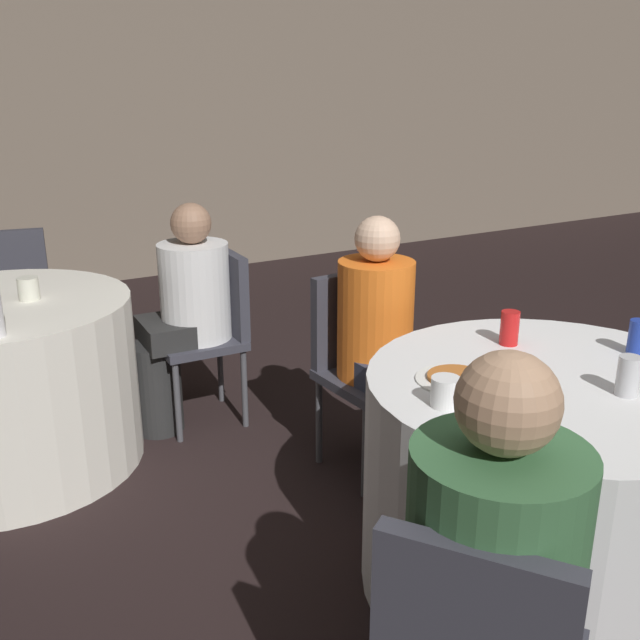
{
  "coord_description": "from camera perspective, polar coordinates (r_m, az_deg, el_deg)",
  "views": [
    {
      "loc": [
        -1.61,
        -1.52,
        1.65
      ],
      "look_at": [
        -0.45,
        0.53,
        0.86
      ],
      "focal_mm": 40.0,
      "sensor_mm": 36.0,
      "label": 1
    }
  ],
  "objects": [
    {
      "name": "person_green_jacket",
      "position": [
        1.7,
        13.85,
        -19.99
      ],
      "size": [
        0.5,
        0.48,
        1.17
      ],
      "rotation": [
        0.0,
        0.0,
        -0.95
      ],
      "color": "black",
      "rests_on": "ground_plane"
    },
    {
      "name": "person_white_shirt",
      "position": [
        3.5,
        -10.98,
        0.23
      ],
      "size": [
        0.51,
        0.34,
        1.11
      ],
      "rotation": [
        0.0,
        0.0,
        1.54
      ],
      "color": "#282828",
      "rests_on": "ground_plane"
    },
    {
      "name": "wall_back",
      "position": [
        6.3,
        -15.38,
        15.73
      ],
      "size": [
        16.0,
        0.06,
        2.8
      ],
      "color": "#7A6B5B",
      "rests_on": "ground_plane"
    },
    {
      "name": "chair_far_north",
      "position": [
        4.32,
        -23.29,
        1.93
      ],
      "size": [
        0.47,
        0.47,
        0.86
      ],
      "rotation": [
        0.0,
        0.0,
        -3.32
      ],
      "color": "#383842",
      "rests_on": "ground_plane"
    },
    {
      "name": "chair_far_east",
      "position": [
        3.56,
        -8.46,
        -0.05
      ],
      "size": [
        0.42,
        0.41,
        0.86
      ],
      "rotation": [
        0.0,
        0.0,
        1.54
      ],
      "color": "#383842",
      "rests_on": "ground_plane"
    },
    {
      "name": "cup_far",
      "position": [
        3.29,
        -22.29,
        2.35
      ],
      "size": [
        0.09,
        0.09,
        0.1
      ],
      "color": "silver",
      "rests_on": "table_far"
    },
    {
      "name": "cup_near",
      "position": [
        2.08,
        9.99,
        -5.68
      ],
      "size": [
        0.08,
        0.08,
        0.09
      ],
      "color": "white",
      "rests_on": "table_near"
    },
    {
      "name": "person_orange_shirt",
      "position": [
        2.98,
        5.26,
        -2.7
      ],
      "size": [
        0.33,
        0.5,
        1.14
      ],
      "rotation": [
        0.0,
        0.0,
        -3.07
      ],
      "color": "#33384C",
      "rests_on": "ground_plane"
    },
    {
      "name": "soda_can_blue",
      "position": [
        2.65,
        24.1,
        -1.29
      ],
      "size": [
        0.07,
        0.07,
        0.12
      ],
      "color": "#1E38A5",
      "rests_on": "table_near"
    },
    {
      "name": "pizza_plate_near",
      "position": [
        2.27,
        10.89,
        -4.61
      ],
      "size": [
        0.26,
        0.26,
        0.02
      ],
      "color": "white",
      "rests_on": "table_near"
    },
    {
      "name": "table_far",
      "position": [
        3.44,
        -23.86,
        -4.74
      ],
      "size": [
        1.13,
        1.13,
        0.76
      ],
      "color": "white",
      "rests_on": "ground_plane"
    },
    {
      "name": "ground_plane",
      "position": [
        2.76,
        14.42,
        -18.79
      ],
      "size": [
        16.0,
        16.0,
        0.0
      ],
      "primitive_type": "plane",
      "color": "black"
    },
    {
      "name": "soda_can_red",
      "position": [
        2.6,
        14.93,
        -0.62
      ],
      "size": [
        0.07,
        0.07,
        0.12
      ],
      "color": "red",
      "rests_on": "table_near"
    },
    {
      "name": "table_near",
      "position": [
        2.53,
        17.56,
        -12.42
      ],
      "size": [
        1.2,
        1.2,
        0.76
      ],
      "color": "white",
      "rests_on": "ground_plane"
    },
    {
      "name": "soda_can_silver",
      "position": [
        2.3,
        23.43,
        -4.13
      ],
      "size": [
        0.07,
        0.07,
        0.12
      ],
      "color": "silver",
      "rests_on": "table_near"
    },
    {
      "name": "chair_near_north",
      "position": [
        3.12,
        3.34,
        -2.62
      ],
      "size": [
        0.43,
        0.43,
        0.86
      ],
      "rotation": [
        0.0,
        0.0,
        -3.07
      ],
      "color": "#383842",
      "rests_on": "ground_plane"
    }
  ]
}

